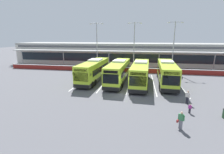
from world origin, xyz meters
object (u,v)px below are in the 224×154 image
at_px(coach_bus_centre, 140,74).
at_px(lamp_post_centre, 134,44).
at_px(pedestrian_child, 190,108).
at_px(lamp_post_east, 174,44).
at_px(coach_bus_right_centre, 167,73).
at_px(coach_bus_leftmost, 94,71).
at_px(pedestrian_near_bin, 188,97).
at_px(coach_bus_left_centre, 118,72).
at_px(lamp_post_west, 97,43).
at_px(pedestrian_with_handbag, 181,120).

xyz_separation_m(coach_bus_centre, lamp_post_centre, (-1.67, 11.67, 4.50)).
bearing_deg(pedestrian_child, lamp_post_east, 85.44).
height_order(pedestrian_child, lamp_post_east, lamp_post_east).
distance_m(pedestrian_child, lamp_post_east, 22.23).
relative_size(lamp_post_centre, lamp_post_east, 1.00).
bearing_deg(coach_bus_right_centre, coach_bus_leftmost, -179.62).
bearing_deg(coach_bus_leftmost, pedestrian_near_bin, -32.14).
distance_m(coach_bus_left_centre, lamp_post_west, 13.76).
relative_size(coach_bus_centre, pedestrian_child, 12.20).
relative_size(coach_bus_leftmost, coach_bus_left_centre, 1.00).
height_order(pedestrian_near_bin, lamp_post_east, lamp_post_east).
distance_m(coach_bus_right_centre, pedestrian_child, 11.57).
bearing_deg(lamp_post_west, lamp_post_centre, 0.00).
bearing_deg(coach_bus_right_centre, coach_bus_left_centre, -176.31).
bearing_deg(pedestrian_with_handbag, coach_bus_left_centre, 117.30).
distance_m(coach_bus_right_centre, pedestrian_near_bin, 9.00).
xyz_separation_m(coach_bus_leftmost, coach_bus_right_centre, (12.77, 0.08, 0.00)).
bearing_deg(pedestrian_with_handbag, coach_bus_right_centre, 86.81).
bearing_deg(coach_bus_leftmost, lamp_post_west, 101.63).
xyz_separation_m(lamp_post_west, lamp_post_centre, (8.86, 0.00, 0.00)).
distance_m(coach_bus_centre, lamp_post_east, 13.79).
bearing_deg(pedestrian_near_bin, lamp_post_east, 86.03).
relative_size(pedestrian_with_handbag, pedestrian_child, 1.61).
relative_size(coach_bus_centre, coach_bus_right_centre, 1.00).
xyz_separation_m(coach_bus_right_centre, pedestrian_child, (0.82, -11.47, -1.24)).
bearing_deg(lamp_post_centre, lamp_post_west, -180.00).
relative_size(lamp_post_west, lamp_post_centre, 1.00).
height_order(coach_bus_leftmost, pedestrian_child, coach_bus_leftmost).
relative_size(coach_bus_right_centre, pedestrian_near_bin, 7.57).
xyz_separation_m(coach_bus_centre, pedestrian_child, (5.24, -10.38, -1.24)).
relative_size(pedestrian_with_handbag, lamp_post_east, 0.15).
xyz_separation_m(coach_bus_left_centre, coach_bus_centre, (3.79, -0.56, 0.00)).
height_order(pedestrian_near_bin, lamp_post_west, lamp_post_west).
bearing_deg(pedestrian_near_bin, lamp_post_centre, 110.61).
xyz_separation_m(coach_bus_left_centre, pedestrian_with_handbag, (7.39, -14.32, -0.93)).
relative_size(coach_bus_centre, pedestrian_with_handbag, 7.57).
distance_m(coach_bus_left_centre, lamp_post_centre, 12.18).
xyz_separation_m(pedestrian_with_handbag, pedestrian_child, (1.65, 3.37, -0.32)).
relative_size(pedestrian_with_handbag, lamp_post_west, 0.15).
bearing_deg(coach_bus_centre, lamp_post_west, 132.06).
relative_size(coach_bus_right_centre, lamp_post_east, 1.11).
bearing_deg(lamp_post_centre, coach_bus_centre, -81.85).
height_order(coach_bus_left_centre, coach_bus_centre, same).
height_order(lamp_post_west, lamp_post_east, same).
bearing_deg(lamp_post_east, pedestrian_near_bin, -93.97).
distance_m(coach_bus_leftmost, coach_bus_centre, 8.40).
xyz_separation_m(coach_bus_leftmost, pedestrian_near_bin, (13.98, -8.79, -0.91)).
bearing_deg(lamp_post_centre, pedestrian_child, -72.59).
xyz_separation_m(coach_bus_right_centre, lamp_post_west, (-14.96, 10.58, 4.50)).
bearing_deg(lamp_post_east, pedestrian_child, -94.56).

